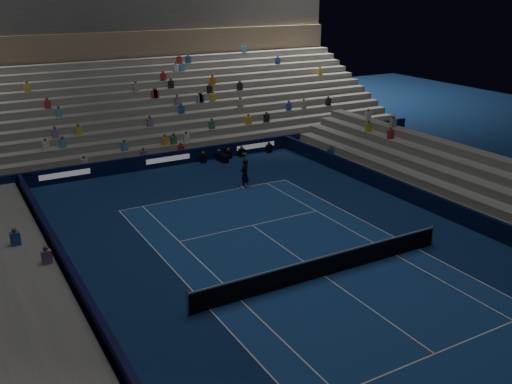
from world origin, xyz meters
name	(u,v)px	position (x,y,z in m)	size (l,w,h in m)	color
ground	(324,276)	(0.00, 0.00, 0.00)	(90.00, 90.00, 0.00)	#0C214A
court_surface	(324,276)	(0.00, 0.00, 0.01)	(10.97, 23.77, 0.01)	navy
sponsor_barrier_far	(167,159)	(0.00, 18.50, 0.50)	(44.00, 0.25, 1.00)	black
sponsor_barrier_east	(479,222)	(9.70, 0.00, 0.50)	(0.25, 37.00, 1.00)	black
sponsor_barrier_west	(101,329)	(-9.70, 0.00, 0.50)	(0.25, 37.00, 1.00)	black
grandstand_main	(123,97)	(0.00, 27.90, 3.38)	(44.00, 15.20, 11.20)	slate
tennis_net	(325,266)	(0.00, 0.00, 0.50)	(12.90, 0.10, 1.10)	#B2B2B7
tennis_player	(245,174)	(2.52, 11.86, 0.92)	(0.67, 0.44, 1.84)	black
broadcast_camera	(224,158)	(3.84, 17.32, 0.29)	(0.57, 0.94, 0.56)	black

